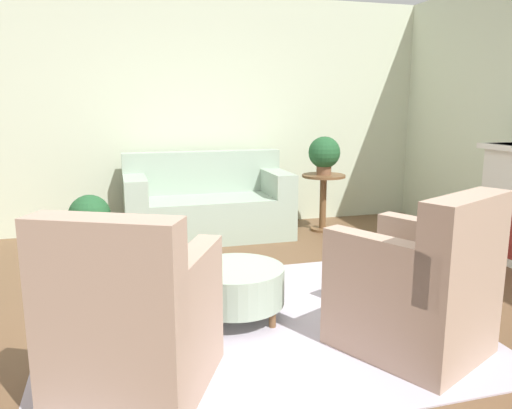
{
  "coord_description": "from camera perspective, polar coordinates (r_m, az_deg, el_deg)",
  "views": [
    {
      "loc": [
        -0.9,
        -3.14,
        1.53
      ],
      "look_at": [
        0.15,
        0.55,
        0.75
      ],
      "focal_mm": 35.0,
      "sensor_mm": 36.0,
      "label": 1
    }
  ],
  "objects": [
    {
      "name": "armchair_right",
      "position": [
        3.26,
        18.13,
        -9.45
      ],
      "size": [
        1.02,
        1.07,
        1.02
      ],
      "color": "tan",
      "rests_on": "rug"
    },
    {
      "name": "ground_plane",
      "position": [
        3.6,
        0.11,
        -13.62
      ],
      "size": [
        16.0,
        16.0,
        0.0
      ],
      "primitive_type": "plane",
      "color": "brown"
    },
    {
      "name": "potted_plant_floor",
      "position": [
        5.41,
        -18.43,
        -1.82
      ],
      "size": [
        0.43,
        0.43,
        0.61
      ],
      "color": "brown",
      "rests_on": "ground_plane"
    },
    {
      "name": "armchair_left",
      "position": [
        2.75,
        -13.86,
        -13.21
      ],
      "size": [
        1.02,
        1.07,
        1.02
      ],
      "color": "tan",
      "rests_on": "rug"
    },
    {
      "name": "potted_plant_on_side_table",
      "position": [
        6.02,
        7.81,
        5.8
      ],
      "size": [
        0.38,
        0.38,
        0.46
      ],
      "color": "brown",
      "rests_on": "side_table"
    },
    {
      "name": "ottoman_table",
      "position": [
        3.59,
        -2.34,
        -9.2
      ],
      "size": [
        0.7,
        0.7,
        0.38
      ],
      "color": "#9EB29E",
      "rests_on": "rug"
    },
    {
      "name": "couch",
      "position": [
        5.8,
        -5.55,
        -0.2
      ],
      "size": [
        1.87,
        0.86,
        0.97
      ],
      "color": "#9EB29E",
      "rests_on": "ground_plane"
    },
    {
      "name": "rug",
      "position": [
        3.6,
        0.11,
        -13.55
      ],
      "size": [
        2.87,
        2.36,
        0.01
      ],
      "color": "#BCB2C1",
      "rests_on": "ground_plane"
    },
    {
      "name": "wall_back",
      "position": [
        6.24,
        -7.74,
        10.2
      ],
      "size": [
        9.96,
        0.12,
        2.8
      ],
      "color": "beige",
      "rests_on": "ground_plane"
    },
    {
      "name": "side_table",
      "position": [
        6.09,
        7.69,
        1.33
      ],
      "size": [
        0.52,
        0.52,
        0.69
      ],
      "color": "brown",
      "rests_on": "ground_plane"
    }
  ]
}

